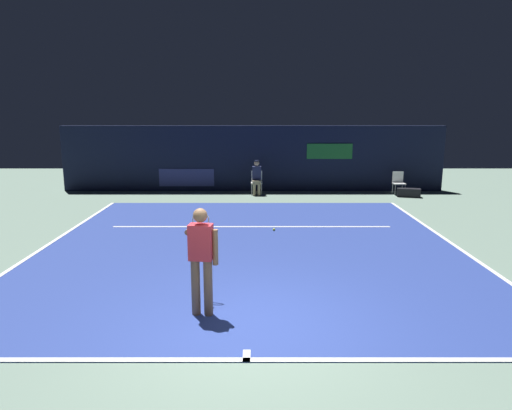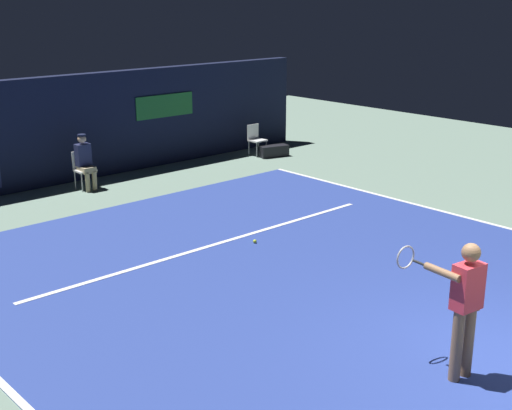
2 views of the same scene
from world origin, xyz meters
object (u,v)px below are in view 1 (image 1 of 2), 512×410
tennis_player (202,255)px  courtside_chair_near (399,182)px  equipment_bag (409,193)px  line_judge_on_chair (257,177)px  tennis_ball (274,230)px

tennis_player → courtside_chair_near: 12.39m
equipment_bag → tennis_player: bearing=-107.4°
line_judge_on_chair → courtside_chair_near: (5.45, 0.02, -0.18)m
line_judge_on_chair → tennis_ball: (0.46, -5.48, -0.64)m
line_judge_on_chair → courtside_chair_near: line_judge_on_chair is taller
tennis_ball → courtside_chair_near: bearing=47.8°
tennis_ball → equipment_bag: equipment_bag is taller
tennis_player → line_judge_on_chair: bearing=85.3°
line_judge_on_chair → tennis_ball: size_ratio=19.41×
tennis_player → line_judge_on_chair: (0.87, 10.62, -0.30)m
courtside_chair_near → equipment_bag: 0.65m
equipment_bag → courtside_chair_near: bearing=133.1°
courtside_chair_near → tennis_ball: 7.45m
courtside_chair_near → line_judge_on_chair: bearing=-179.8°
line_judge_on_chair → tennis_ball: bearing=-85.3°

